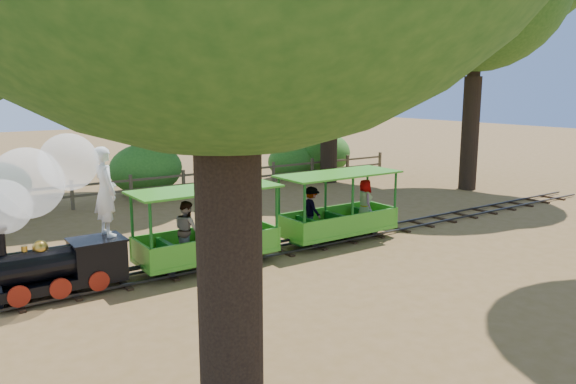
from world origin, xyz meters
TOP-DOWN VIEW (x-y plane):
  - ground at (0.00, 0.00)m, footprint 90.00×90.00m
  - track at (0.00, 0.00)m, footprint 22.00×1.00m
  - locomotive at (-7.37, 0.08)m, footprint 2.82×1.33m
  - carriage_front at (-4.07, -0.01)m, footprint 3.33×1.36m
  - carriage_rear at (-0.18, 0.05)m, footprint 3.33×1.36m
  - oak_ne at (5.47, 7.59)m, footprint 8.25×7.26m
  - fence at (0.00, 8.00)m, footprint 18.10×0.10m
  - shrub_mid_w at (-1.93, 9.30)m, footprint 2.80×2.15m
  - shrub_mid_e at (4.77, 9.30)m, footprint 2.17×1.67m
  - shrub_east at (6.58, 9.30)m, footprint 2.82×2.17m

SIDE VIEW (x-z plane):
  - ground at x=0.00m, z-range 0.00..0.00m
  - track at x=0.00m, z-range 0.02..0.12m
  - fence at x=0.00m, z-range 0.08..1.08m
  - shrub_mid_e at x=4.77m, z-range 0.00..1.50m
  - carriage_rear at x=-0.18m, z-range -0.10..1.64m
  - carriage_front at x=-4.07m, z-range -0.09..1.64m
  - shrub_mid_w at x=-1.93m, z-range 0.00..1.94m
  - shrub_east at x=6.58m, z-range 0.00..1.96m
  - locomotive at x=-7.37m, z-range 0.20..3.44m
  - oak_ne at x=5.47m, z-range 2.05..12.08m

